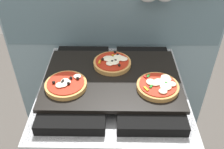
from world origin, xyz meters
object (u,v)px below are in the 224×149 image
at_px(baking_tray, 112,78).
at_px(pizza_center, 114,62).
at_px(stove, 112,148).
at_px(pizza_left, 66,84).
at_px(pizza_right, 158,86).

bearing_deg(baking_tray, pizza_center, 85.64).
bearing_deg(stove, baking_tray, 90.00).
xyz_separation_m(pizza_left, pizza_center, (0.18, 0.15, 0.00)).
xyz_separation_m(stove, baking_tray, (0.00, 0.00, 0.46)).
height_order(stove, pizza_center, pizza_center).
height_order(baking_tray, pizza_right, pizza_right).
relative_size(baking_tray, pizza_right, 3.40).
height_order(pizza_left, pizza_center, same).
relative_size(pizza_left, pizza_right, 1.00).
bearing_deg(pizza_center, pizza_right, -41.69).
distance_m(stove, baking_tray, 0.46).
bearing_deg(baking_tray, pizza_right, -21.98).
height_order(baking_tray, pizza_center, pizza_center).
distance_m(pizza_left, pizza_center, 0.23).
bearing_deg(pizza_center, stove, -94.27).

